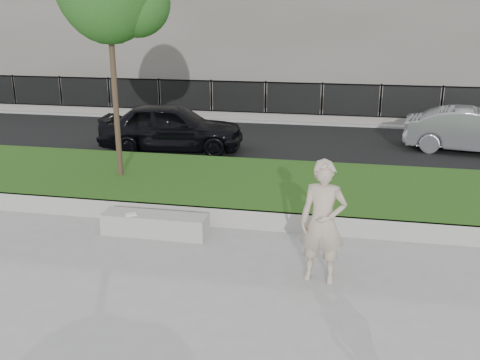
% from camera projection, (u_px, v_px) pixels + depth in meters
% --- Properties ---
extents(ground, '(90.00, 90.00, 0.00)m').
position_uv_depth(ground, '(199.00, 247.00, 9.98)').
color(ground, gray).
rests_on(ground, ground).
extents(grass_bank, '(34.00, 4.00, 0.40)m').
position_uv_depth(grass_bank, '(233.00, 187.00, 12.73)').
color(grass_bank, '#10380E').
rests_on(grass_bank, ground).
extents(grass_kerb, '(34.00, 0.08, 0.40)m').
position_uv_depth(grass_kerb, '(213.00, 217.00, 10.89)').
color(grass_kerb, '#98958E').
rests_on(grass_kerb, ground).
extents(street, '(34.00, 7.00, 0.04)m').
position_uv_depth(street, '(267.00, 142.00, 17.92)').
color(street, black).
rests_on(street, ground).
extents(far_pavement, '(34.00, 3.00, 0.12)m').
position_uv_depth(far_pavement, '(283.00, 116.00, 22.12)').
color(far_pavement, gray).
rests_on(far_pavement, ground).
extents(iron_fence, '(32.00, 0.30, 1.50)m').
position_uv_depth(iron_fence, '(280.00, 109.00, 21.04)').
color(iron_fence, slate).
rests_on(iron_fence, far_pavement).
extents(stone_bench, '(2.07, 0.52, 0.42)m').
position_uv_depth(stone_bench, '(155.00, 224.00, 10.48)').
color(stone_bench, '#98958E').
rests_on(stone_bench, ground).
extents(man, '(0.78, 0.55, 2.02)m').
position_uv_depth(man, '(323.00, 222.00, 8.47)').
color(man, '#BCA791').
rests_on(man, ground).
extents(book, '(0.25, 0.23, 0.02)m').
position_uv_depth(book, '(131.00, 214.00, 10.38)').
color(book, white).
rests_on(book, stone_bench).
extents(car_dark, '(4.58, 2.24, 1.51)m').
position_uv_depth(car_dark, '(172.00, 127.00, 16.56)').
color(car_dark, black).
rests_on(car_dark, street).
extents(car_silver, '(4.26, 2.05, 1.34)m').
position_uv_depth(car_silver, '(474.00, 131.00, 16.37)').
color(car_silver, gray).
rests_on(car_silver, street).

